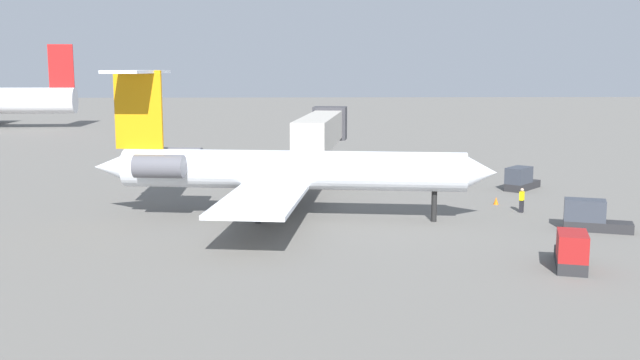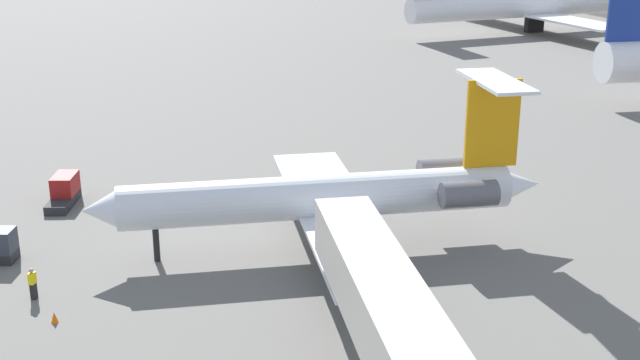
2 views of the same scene
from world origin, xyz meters
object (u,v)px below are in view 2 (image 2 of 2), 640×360
at_px(traffic_cone_near, 54,317).
at_px(jet_bridge, 395,328).
at_px(parked_airliner_west_end, 534,5).
at_px(regional_jet, 335,194).
at_px(baggage_tug_spare, 64,191).
at_px(ground_crew_marshaller, 33,283).

bearing_deg(traffic_cone_near, jet_bridge, 43.40).
height_order(traffic_cone_near, parked_airliner_west_end, parked_airliner_west_end).
bearing_deg(regional_jet, jet_bridge, -11.73).
height_order(baggage_tug_spare, traffic_cone_near, baggage_tug_spare).
relative_size(jet_bridge, parked_airliner_west_end, 0.43).
height_order(jet_bridge, baggage_tug_spare, jet_bridge).
distance_m(jet_bridge, ground_crew_marshaller, 20.86).
height_order(ground_crew_marshaller, baggage_tug_spare, baggage_tug_spare).
distance_m(regional_jet, traffic_cone_near, 16.63).
distance_m(jet_bridge, traffic_cone_near, 18.20).
bearing_deg(parked_airliner_west_end, jet_bridge, -34.56).
height_order(regional_jet, ground_crew_marshaller, regional_jet).
bearing_deg(ground_crew_marshaller, parked_airliner_west_end, 134.30).
bearing_deg(baggage_tug_spare, regional_jet, 49.18).
distance_m(regional_jet, parked_airliner_west_end, 90.10).
distance_m(baggage_tug_spare, parked_airliner_west_end, 91.61).
distance_m(jet_bridge, parked_airliner_west_end, 106.07).
bearing_deg(baggage_tug_spare, ground_crew_marshaller, -7.76).
bearing_deg(ground_crew_marshaller, regional_jet, 94.81).
distance_m(ground_crew_marshaller, traffic_cone_near, 3.16).
relative_size(ground_crew_marshaller, parked_airliner_west_end, 0.04).
relative_size(traffic_cone_near, parked_airliner_west_end, 0.01).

